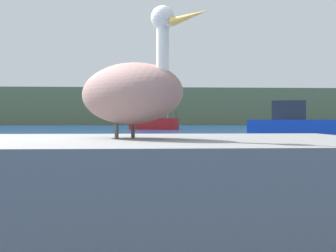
{
  "coord_description": "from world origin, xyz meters",
  "views": [
    {
      "loc": [
        1.25,
        -3.14,
        1.04
      ],
      "look_at": [
        2.58,
        20.99,
        0.63
      ],
      "focal_mm": 42.83,
      "sensor_mm": 36.0,
      "label": 1
    }
  ],
  "objects": [
    {
      "name": "hillside_backdrop",
      "position": [
        0.0,
        80.66,
        3.51
      ],
      "size": [
        140.0,
        17.93,
        7.02
      ],
      "primitive_type": "cube",
      "color": "#6B7A51",
      "rests_on": "ground"
    },
    {
      "name": "pier_dock",
      "position": [
        1.12,
        -0.09,
        0.44
      ],
      "size": [
        3.8,
        2.09,
        0.89
      ],
      "primitive_type": "cube",
      "color": "slate",
      "rests_on": "ground"
    },
    {
      "name": "pelican",
      "position": [
        1.13,
        -0.1,
        1.25
      ],
      "size": [
        1.07,
        1.04,
        0.95
      ],
      "rotation": [
        0.0,
        0.0,
        -0.77
      ],
      "color": "gray",
      "rests_on": "pier_dock"
    },
    {
      "name": "fishing_boat_red",
      "position": [
        2.02,
        37.67,
        0.9
      ],
      "size": [
        5.12,
        3.11,
        4.58
      ],
      "rotation": [
        0.0,
        0.0,
        -0.34
      ],
      "color": "red",
      "rests_on": "ground"
    },
    {
      "name": "fishing_boat_blue",
      "position": [
        10.53,
        20.02,
        0.71
      ],
      "size": [
        6.93,
        4.21,
        3.57
      ],
      "rotation": [
        0.0,
        0.0,
        -0.37
      ],
      "color": "blue",
      "rests_on": "ground"
    }
  ]
}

